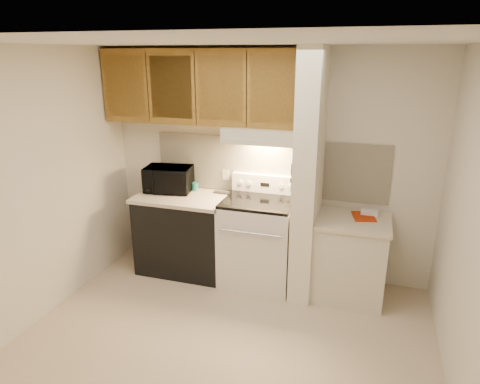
% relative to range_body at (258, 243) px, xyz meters
% --- Properties ---
extents(floor, '(3.60, 3.60, 0.00)m').
position_rel_range_body_xyz_m(floor, '(0.00, -1.16, -0.46)').
color(floor, '#C8B396').
rests_on(floor, ground).
extents(ceiling, '(3.60, 3.60, 0.00)m').
position_rel_range_body_xyz_m(ceiling, '(0.00, -1.16, 2.04)').
color(ceiling, white).
rests_on(ceiling, wall_back).
extents(wall_back, '(3.60, 2.50, 0.02)m').
position_rel_range_body_xyz_m(wall_back, '(0.00, 0.34, 0.79)').
color(wall_back, beige).
rests_on(wall_back, floor).
extents(wall_left, '(0.02, 3.00, 2.50)m').
position_rel_range_body_xyz_m(wall_left, '(-1.80, -1.16, 0.79)').
color(wall_left, beige).
rests_on(wall_left, floor).
extents(wall_right, '(0.02, 3.00, 2.50)m').
position_rel_range_body_xyz_m(wall_right, '(1.80, -1.16, 0.79)').
color(wall_right, beige).
rests_on(wall_right, floor).
extents(backsplash, '(2.60, 0.02, 0.63)m').
position_rel_range_body_xyz_m(backsplash, '(0.00, 0.33, 0.78)').
color(backsplash, white).
rests_on(backsplash, wall_back).
extents(range_body, '(0.76, 0.65, 0.92)m').
position_rel_range_body_xyz_m(range_body, '(0.00, 0.00, 0.00)').
color(range_body, silver).
rests_on(range_body, floor).
extents(oven_window, '(0.50, 0.01, 0.30)m').
position_rel_range_body_xyz_m(oven_window, '(0.00, -0.32, 0.04)').
color(oven_window, black).
rests_on(oven_window, range_body).
extents(oven_handle, '(0.65, 0.02, 0.02)m').
position_rel_range_body_xyz_m(oven_handle, '(0.00, -0.35, 0.26)').
color(oven_handle, silver).
rests_on(oven_handle, range_body).
extents(cooktop, '(0.74, 0.64, 0.03)m').
position_rel_range_body_xyz_m(cooktop, '(0.00, 0.00, 0.48)').
color(cooktop, black).
rests_on(cooktop, range_body).
extents(range_backguard, '(0.76, 0.08, 0.20)m').
position_rel_range_body_xyz_m(range_backguard, '(0.00, 0.28, 0.59)').
color(range_backguard, silver).
rests_on(range_backguard, range_body).
extents(range_display, '(0.10, 0.01, 0.04)m').
position_rel_range_body_xyz_m(range_display, '(0.00, 0.24, 0.59)').
color(range_display, black).
rests_on(range_display, range_backguard).
extents(range_knob_left_outer, '(0.05, 0.02, 0.05)m').
position_rel_range_body_xyz_m(range_knob_left_outer, '(-0.28, 0.24, 0.59)').
color(range_knob_left_outer, silver).
rests_on(range_knob_left_outer, range_backguard).
extents(range_knob_left_inner, '(0.05, 0.02, 0.05)m').
position_rel_range_body_xyz_m(range_knob_left_inner, '(-0.18, 0.24, 0.59)').
color(range_knob_left_inner, silver).
rests_on(range_knob_left_inner, range_backguard).
extents(range_knob_right_inner, '(0.05, 0.02, 0.05)m').
position_rel_range_body_xyz_m(range_knob_right_inner, '(0.18, 0.24, 0.59)').
color(range_knob_right_inner, silver).
rests_on(range_knob_right_inner, range_backguard).
extents(range_knob_right_outer, '(0.05, 0.02, 0.05)m').
position_rel_range_body_xyz_m(range_knob_right_outer, '(0.28, 0.24, 0.59)').
color(range_knob_right_outer, silver).
rests_on(range_knob_right_outer, range_backguard).
extents(dishwasher_front, '(1.00, 0.63, 0.87)m').
position_rel_range_body_xyz_m(dishwasher_front, '(-0.88, 0.01, -0.03)').
color(dishwasher_front, black).
rests_on(dishwasher_front, floor).
extents(left_countertop, '(1.04, 0.67, 0.04)m').
position_rel_range_body_xyz_m(left_countertop, '(-0.88, 0.01, 0.43)').
color(left_countertop, beige).
rests_on(left_countertop, dishwasher_front).
extents(spoon_rest, '(0.22, 0.08, 0.01)m').
position_rel_range_body_xyz_m(spoon_rest, '(-0.48, 0.21, 0.46)').
color(spoon_rest, black).
rests_on(spoon_rest, left_countertop).
extents(teal_jar, '(0.09, 0.09, 0.09)m').
position_rel_range_body_xyz_m(teal_jar, '(-0.83, 0.23, 0.50)').
color(teal_jar, '#206C62').
rests_on(teal_jar, left_countertop).
extents(outlet, '(0.08, 0.01, 0.12)m').
position_rel_range_body_xyz_m(outlet, '(-0.48, 0.32, 0.64)').
color(outlet, beige).
rests_on(outlet, backsplash).
extents(microwave, '(0.57, 0.43, 0.29)m').
position_rel_range_body_xyz_m(microwave, '(-1.10, 0.11, 0.59)').
color(microwave, black).
rests_on(microwave, left_countertop).
extents(partition_pillar, '(0.22, 0.70, 2.50)m').
position_rel_range_body_xyz_m(partition_pillar, '(0.51, -0.01, 0.79)').
color(partition_pillar, '#EEE6CA').
rests_on(partition_pillar, floor).
extents(pillar_trim, '(0.01, 0.70, 0.04)m').
position_rel_range_body_xyz_m(pillar_trim, '(0.39, -0.01, 0.84)').
color(pillar_trim, brown).
rests_on(pillar_trim, partition_pillar).
extents(knife_strip, '(0.02, 0.42, 0.04)m').
position_rel_range_body_xyz_m(knife_strip, '(0.39, -0.06, 0.86)').
color(knife_strip, black).
rests_on(knife_strip, partition_pillar).
extents(knife_blade_a, '(0.01, 0.03, 0.16)m').
position_rel_range_body_xyz_m(knife_blade_a, '(0.38, -0.22, 0.76)').
color(knife_blade_a, silver).
rests_on(knife_blade_a, knife_strip).
extents(knife_handle_a, '(0.02, 0.02, 0.10)m').
position_rel_range_body_xyz_m(knife_handle_a, '(0.38, -0.20, 0.91)').
color(knife_handle_a, black).
rests_on(knife_handle_a, knife_strip).
extents(knife_blade_b, '(0.01, 0.04, 0.18)m').
position_rel_range_body_xyz_m(knife_blade_b, '(0.38, -0.13, 0.75)').
color(knife_blade_b, silver).
rests_on(knife_blade_b, knife_strip).
extents(knife_handle_b, '(0.02, 0.02, 0.10)m').
position_rel_range_body_xyz_m(knife_handle_b, '(0.38, -0.13, 0.91)').
color(knife_handle_b, black).
rests_on(knife_handle_b, knife_strip).
extents(knife_blade_c, '(0.01, 0.04, 0.20)m').
position_rel_range_body_xyz_m(knife_blade_c, '(0.38, -0.06, 0.74)').
color(knife_blade_c, silver).
rests_on(knife_blade_c, knife_strip).
extents(knife_handle_c, '(0.02, 0.02, 0.10)m').
position_rel_range_body_xyz_m(knife_handle_c, '(0.38, -0.06, 0.91)').
color(knife_handle_c, black).
rests_on(knife_handle_c, knife_strip).
extents(knife_blade_d, '(0.01, 0.04, 0.16)m').
position_rel_range_body_xyz_m(knife_blade_d, '(0.38, 0.02, 0.76)').
color(knife_blade_d, silver).
rests_on(knife_blade_d, knife_strip).
extents(knife_handle_d, '(0.02, 0.02, 0.10)m').
position_rel_range_body_xyz_m(knife_handle_d, '(0.38, 0.01, 0.91)').
color(knife_handle_d, black).
rests_on(knife_handle_d, knife_strip).
extents(knife_blade_e, '(0.01, 0.04, 0.18)m').
position_rel_range_body_xyz_m(knife_blade_e, '(0.38, 0.12, 0.75)').
color(knife_blade_e, silver).
rests_on(knife_blade_e, knife_strip).
extents(knife_handle_e, '(0.02, 0.02, 0.10)m').
position_rel_range_body_xyz_m(knife_handle_e, '(0.38, 0.10, 0.91)').
color(knife_handle_e, black).
rests_on(knife_handle_e, knife_strip).
extents(oven_mitt, '(0.03, 0.09, 0.23)m').
position_rel_range_body_xyz_m(oven_mitt, '(0.38, 0.17, 0.73)').
color(oven_mitt, gray).
rests_on(oven_mitt, partition_pillar).
extents(right_cab_base, '(0.70, 0.60, 0.81)m').
position_rel_range_body_xyz_m(right_cab_base, '(0.97, -0.01, -0.06)').
color(right_cab_base, beige).
rests_on(right_cab_base, floor).
extents(right_countertop, '(0.74, 0.64, 0.04)m').
position_rel_range_body_xyz_m(right_countertop, '(0.97, -0.01, 0.37)').
color(right_countertop, beige).
rests_on(right_countertop, right_cab_base).
extents(red_folder, '(0.26, 0.32, 0.01)m').
position_rel_range_body_xyz_m(red_folder, '(1.07, 0.09, 0.39)').
color(red_folder, '#A62808').
rests_on(red_folder, right_countertop).
extents(white_box, '(0.17, 0.11, 0.04)m').
position_rel_range_body_xyz_m(white_box, '(1.12, 0.17, 0.41)').
color(white_box, white).
rests_on(white_box, right_countertop).
extents(range_hood, '(0.78, 0.44, 0.15)m').
position_rel_range_body_xyz_m(range_hood, '(0.00, 0.12, 1.17)').
color(range_hood, beige).
rests_on(range_hood, upper_cabinets).
extents(hood_lip, '(0.78, 0.04, 0.06)m').
position_rel_range_body_xyz_m(hood_lip, '(0.00, -0.08, 1.12)').
color(hood_lip, beige).
rests_on(hood_lip, range_hood).
extents(upper_cabinets, '(2.18, 0.33, 0.77)m').
position_rel_range_body_xyz_m(upper_cabinets, '(-0.69, 0.17, 1.62)').
color(upper_cabinets, brown).
rests_on(upper_cabinets, wall_back).
extents(cab_door_a, '(0.46, 0.01, 0.63)m').
position_rel_range_body_xyz_m(cab_door_a, '(-1.51, 0.01, 1.62)').
color(cab_door_a, brown).
rests_on(cab_door_a, upper_cabinets).
extents(cab_gap_a, '(0.01, 0.01, 0.73)m').
position_rel_range_body_xyz_m(cab_gap_a, '(-1.23, 0.01, 1.62)').
color(cab_gap_a, black).
rests_on(cab_gap_a, upper_cabinets).
extents(cab_door_b, '(0.46, 0.01, 0.63)m').
position_rel_range_body_xyz_m(cab_door_b, '(-0.96, 0.01, 1.62)').
color(cab_door_b, brown).
rests_on(cab_door_b, upper_cabinets).
extents(cab_gap_b, '(0.01, 0.01, 0.73)m').
position_rel_range_body_xyz_m(cab_gap_b, '(-0.69, 0.01, 1.62)').
color(cab_gap_b, black).
rests_on(cab_gap_b, upper_cabinets).
extents(cab_door_c, '(0.46, 0.01, 0.63)m').
position_rel_range_body_xyz_m(cab_door_c, '(-0.42, 0.01, 1.62)').
color(cab_door_c, brown).
rests_on(cab_door_c, upper_cabinets).
extents(cab_gap_c, '(0.01, 0.01, 0.73)m').
position_rel_range_body_xyz_m(cab_gap_c, '(-0.14, 0.01, 1.62)').
color(cab_gap_c, black).
rests_on(cab_gap_c, upper_cabinets).
extents(cab_door_d, '(0.46, 0.01, 0.63)m').
position_rel_range_body_xyz_m(cab_door_d, '(0.13, 0.01, 1.62)').
color(cab_door_d, brown).
rests_on(cab_door_d, upper_cabinets).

